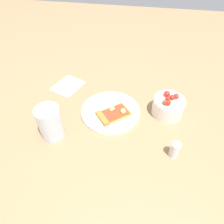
{
  "coord_description": "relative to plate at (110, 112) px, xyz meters",
  "views": [
    {
      "loc": [
        0.54,
        0.11,
        0.55
      ],
      "look_at": [
        0.04,
        0.02,
        0.03
      ],
      "focal_mm": 32.32,
      "sensor_mm": 36.0,
      "label": 1
    }
  ],
  "objects": [
    {
      "name": "plate",
      "position": [
        0.0,
        0.0,
        0.0
      ],
      "size": [
        0.22,
        0.22,
        0.01
      ],
      "primitive_type": "cylinder",
      "color": "silver",
      "rests_on": "ground_plane"
    },
    {
      "name": "pepper_shaker",
      "position": [
        0.15,
        0.23,
        0.03
      ],
      "size": [
        0.03,
        0.03,
        0.07
      ],
      "color": "silver",
      "rests_on": "ground_plane"
    },
    {
      "name": "soda_glass",
      "position": [
        0.14,
        -0.17,
        0.05
      ],
      "size": [
        0.08,
        0.08,
        0.12
      ],
      "color": "silver",
      "rests_on": "ground_plane"
    },
    {
      "name": "paper_napkin",
      "position": [
        -0.13,
        -0.21,
        -0.01
      ],
      "size": [
        0.15,
        0.14,
        0.0
      ],
      "primitive_type": "cube",
      "rotation": [
        0.0,
        0.0,
        -0.38
      ],
      "color": "silver",
      "rests_on": "ground_plane"
    },
    {
      "name": "pizza_slice_main",
      "position": [
        0.03,
        0.01,
        0.01
      ],
      "size": [
        0.13,
        0.14,
        0.03
      ],
      "color": "gold",
      "rests_on": "plate"
    },
    {
      "name": "ground_plane",
      "position": [
        -0.01,
        -0.01,
        -0.01
      ],
      "size": [
        2.4,
        2.4,
        0.0
      ],
      "primitive_type": "plane",
      "color": "#93704C",
      "rests_on": "ground"
    },
    {
      "name": "salad_bowl",
      "position": [
        -0.04,
        0.21,
        0.03
      ],
      "size": [
        0.12,
        0.12,
        0.08
      ],
      "color": "white",
      "rests_on": "ground_plane"
    }
  ]
}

